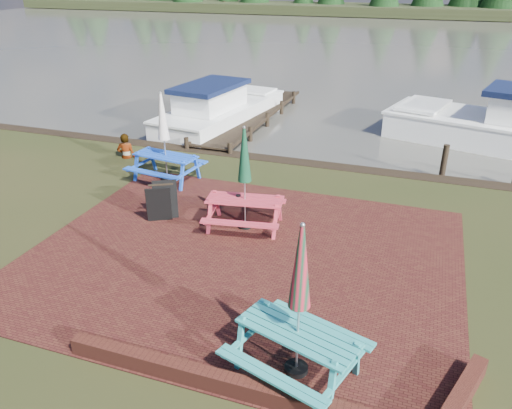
{
  "coord_description": "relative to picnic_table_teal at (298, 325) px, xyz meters",
  "views": [
    {
      "loc": [
        3.31,
        -7.57,
        5.6
      ],
      "look_at": [
        0.11,
        1.59,
        1.0
      ],
      "focal_mm": 35.0,
      "sensor_mm": 36.0,
      "label": 1
    }
  ],
  "objects": [
    {
      "name": "brick_wall",
      "position": [
        0.18,
        -0.54,
        -0.74
      ],
      "size": [
        6.21,
        1.79,
        0.3
      ],
      "color": "#4C1E16",
      "rests_on": "ground"
    },
    {
      "name": "chalkboard",
      "position": [
        -4.41,
        3.86,
        -0.4
      ],
      "size": [
        0.63,
        0.8,
        0.95
      ],
      "rotation": [
        0.0,
        0.0,
        0.49
      ],
      "color": "black",
      "rests_on": "ground"
    },
    {
      "name": "picnic_table_teal",
      "position": [
        0.0,
        0.0,
        0.0
      ],
      "size": [
        2.24,
        2.11,
        2.54
      ],
      "rotation": [
        0.0,
        0.0,
        -0.31
      ],
      "color": "teal",
      "rests_on": "ground"
    },
    {
      "name": "picnic_table_blue",
      "position": [
        -5.55,
        6.17,
        0.0
      ],
      "size": [
        2.04,
        1.86,
        2.55
      ],
      "rotation": [
        0.0,
        0.0,
        -0.13
      ],
      "color": "blue",
      "rests_on": "ground"
    },
    {
      "name": "paving",
      "position": [
        -1.97,
        2.87,
        -0.88
      ],
      "size": [
        9.0,
        7.5,
        0.02
      ],
      "primitive_type": "cube",
      "color": "#3C1513",
      "rests_on": "ground"
    },
    {
      "name": "boat_jetty",
      "position": [
        -6.51,
        12.36,
        -0.49
      ],
      "size": [
        3.3,
        7.16,
        2.0
      ],
      "rotation": [
        0.0,
        0.0,
        -0.14
      ],
      "color": "white",
      "rests_on": "ground"
    },
    {
      "name": "ground",
      "position": [
        -1.97,
        1.87,
        -0.89
      ],
      "size": [
        120.0,
        120.0,
        0.0
      ],
      "primitive_type": "plane",
      "color": "black",
      "rests_on": "ground"
    },
    {
      "name": "person",
      "position": [
        -7.73,
        7.42,
        -0.09
      ],
      "size": [
        0.67,
        0.54,
        1.6
      ],
      "primitive_type": "imported",
      "rotation": [
        0.0,
        0.0,
        3.44
      ],
      "color": "gray",
      "rests_on": "ground"
    },
    {
      "name": "picnic_table_red",
      "position": [
        -2.38,
        4.16,
        -0.03
      ],
      "size": [
        2.01,
        1.84,
        2.46
      ],
      "rotation": [
        0.0,
        0.0,
        0.16
      ],
      "color": "#C83344",
      "rests_on": "ground"
    },
    {
      "name": "jetty",
      "position": [
        -5.47,
        13.15,
        -0.78
      ],
      "size": [
        1.76,
        9.08,
        1.0
      ],
      "color": "black",
      "rests_on": "ground"
    },
    {
      "name": "water",
      "position": [
        -1.97,
        38.87,
        -0.89
      ],
      "size": [
        120.0,
        60.0,
        0.02
      ],
      "primitive_type": "cube",
      "color": "#423F38",
      "rests_on": "ground"
    }
  ]
}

